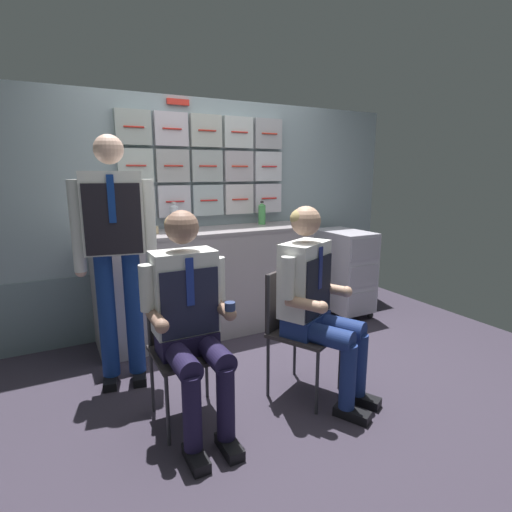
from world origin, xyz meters
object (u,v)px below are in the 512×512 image
(service_trolley, at_px, (343,270))
(water_bottle_tall, at_px, (174,217))
(folding_chair_right, at_px, (293,318))
(paper_cup_blue, at_px, (140,232))
(crew_member_right, at_px, (315,296))
(crew_member_left, at_px, (190,312))
(crew_member_standing, at_px, (115,240))
(folding_chair_left, at_px, (182,333))

(service_trolley, distance_m, water_bottle_tall, 1.84)
(folding_chair_right, distance_m, paper_cup_blue, 1.45)
(crew_member_right, distance_m, water_bottle_tall, 1.60)
(service_trolley, height_order, crew_member_right, crew_member_right)
(crew_member_left, xyz_separation_m, crew_member_standing, (-0.27, 0.72, 0.33))
(crew_member_right, bearing_deg, folding_chair_right, 117.18)
(crew_member_right, relative_size, water_bottle_tall, 5.07)
(crew_member_left, relative_size, paper_cup_blue, 18.53)
(folding_chair_left, xyz_separation_m, crew_member_left, (-0.00, -0.16, 0.19))
(crew_member_right, bearing_deg, paper_cup_blue, 122.82)
(service_trolley, bearing_deg, folding_chair_left, -155.08)
(crew_member_left, bearing_deg, crew_member_standing, 110.42)
(folding_chair_right, distance_m, crew_member_standing, 1.32)
(crew_member_left, bearing_deg, folding_chair_left, 89.90)
(service_trolley, height_order, crew_member_standing, crew_member_standing)
(crew_member_standing, bearing_deg, folding_chair_left, -64.47)
(crew_member_left, height_order, crew_member_right, crew_member_left)
(folding_chair_left, relative_size, water_bottle_tall, 3.35)
(folding_chair_left, xyz_separation_m, crew_member_standing, (-0.27, 0.57, 0.52))
(crew_member_left, height_order, crew_member_standing, crew_member_standing)
(folding_chair_right, height_order, crew_member_standing, crew_member_standing)
(crew_member_right, bearing_deg, crew_member_left, 174.89)
(service_trolley, height_order, crew_member_left, crew_member_left)
(water_bottle_tall, bearing_deg, service_trolley, -9.60)
(crew_member_left, relative_size, water_bottle_tall, 5.08)
(folding_chair_left, bearing_deg, water_bottle_tall, 74.74)
(crew_member_right, height_order, water_bottle_tall, crew_member_right)
(paper_cup_blue, bearing_deg, crew_member_left, -89.65)
(folding_chair_left, xyz_separation_m, folding_chair_right, (0.75, -0.09, 0.00))
(folding_chair_left, bearing_deg, crew_member_standing, 115.53)
(service_trolley, height_order, folding_chair_right, service_trolley)
(water_bottle_tall, height_order, paper_cup_blue, water_bottle_tall)
(folding_chair_right, relative_size, paper_cup_blue, 12.23)
(crew_member_right, bearing_deg, service_trolley, 43.93)
(crew_member_standing, bearing_deg, paper_cup_blue, 61.51)
(folding_chair_left, distance_m, crew_member_right, 0.87)
(crew_member_standing, bearing_deg, folding_chair_right, -32.86)
(service_trolley, bearing_deg, water_bottle_tall, 170.40)
(service_trolley, distance_m, paper_cup_blue, 2.13)
(service_trolley, xyz_separation_m, crew_member_left, (-2.05, -1.11, 0.23))
(folding_chair_left, relative_size, folding_chair_right, 1.00)
(crew_member_left, relative_size, folding_chair_right, 1.52)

